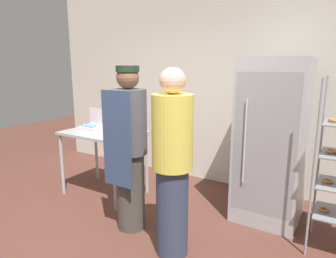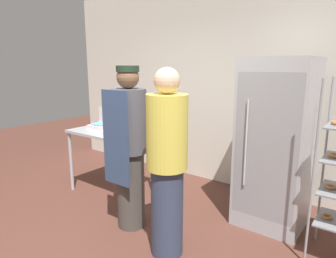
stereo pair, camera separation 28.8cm
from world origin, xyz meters
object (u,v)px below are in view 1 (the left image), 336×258
at_px(refrigerator, 272,141).
at_px(person_baker, 129,147).
at_px(donut_box, 92,126).
at_px(blender_pitcher, 126,124).
at_px(person_customer, 172,164).

relative_size(refrigerator, person_baker, 1.05).
relative_size(donut_box, blender_pitcher, 1.05).
bearing_deg(person_customer, donut_box, 158.06).
xyz_separation_m(person_baker, person_customer, (0.63, -0.16, -0.02)).
bearing_deg(refrigerator, person_customer, -116.30).
relative_size(refrigerator, donut_box, 6.28).
bearing_deg(refrigerator, donut_box, -167.76).
bearing_deg(blender_pitcher, refrigerator, 14.68).
height_order(person_baker, person_customer, person_baker).
xyz_separation_m(refrigerator, donut_box, (-2.35, -0.51, 0.01)).
relative_size(blender_pitcher, person_customer, 0.16).
relative_size(blender_pitcher, person_baker, 0.16).
distance_m(refrigerator, person_baker, 1.62).
xyz_separation_m(refrigerator, person_customer, (-0.60, -1.21, -0.03)).
height_order(blender_pitcher, person_baker, person_baker).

